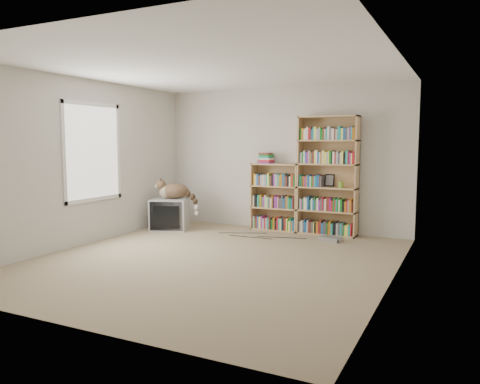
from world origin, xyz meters
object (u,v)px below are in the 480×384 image
at_px(crt_tv, 170,214).
at_px(bookcase_short, 276,200).
at_px(cat, 178,193).
at_px(bookcase_tall, 328,179).
at_px(dvd_player, 331,239).

distance_m(crt_tv, bookcase_short, 1.91).
xyz_separation_m(cat, bookcase_tall, (2.54, 0.70, 0.29)).
distance_m(crt_tv, dvd_player, 2.90).
xyz_separation_m(bookcase_tall, bookcase_short, (-0.93, -0.00, -0.40)).
bearing_deg(cat, bookcase_short, -15.12).
bearing_deg(crt_tv, bookcase_short, 2.39).
relative_size(bookcase_tall, dvd_player, 6.21).
bearing_deg(dvd_player, bookcase_short, 166.13).
bearing_deg(dvd_player, crt_tv, -164.63).
bearing_deg(bookcase_short, crt_tv, -156.58).
distance_m(crt_tv, cat, 0.40).
height_order(cat, dvd_player, cat).
bearing_deg(bookcase_tall, bookcase_short, -179.97).
distance_m(crt_tv, bookcase_tall, 2.85).
xyz_separation_m(crt_tv, bookcase_short, (1.74, 0.75, 0.27)).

